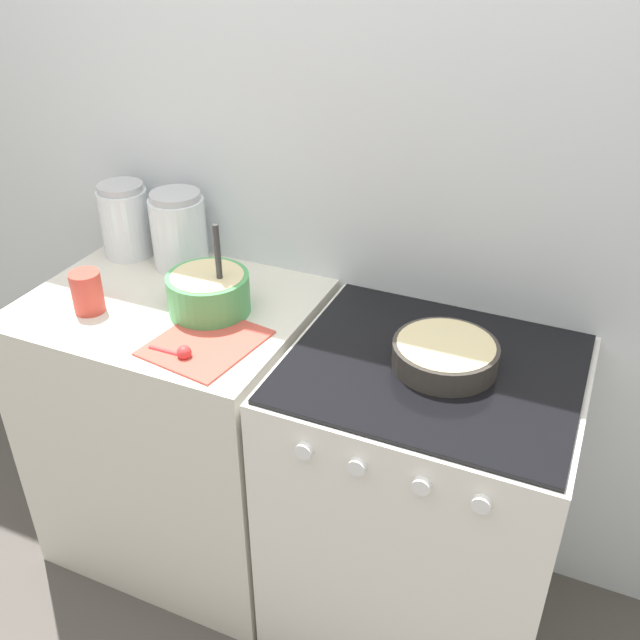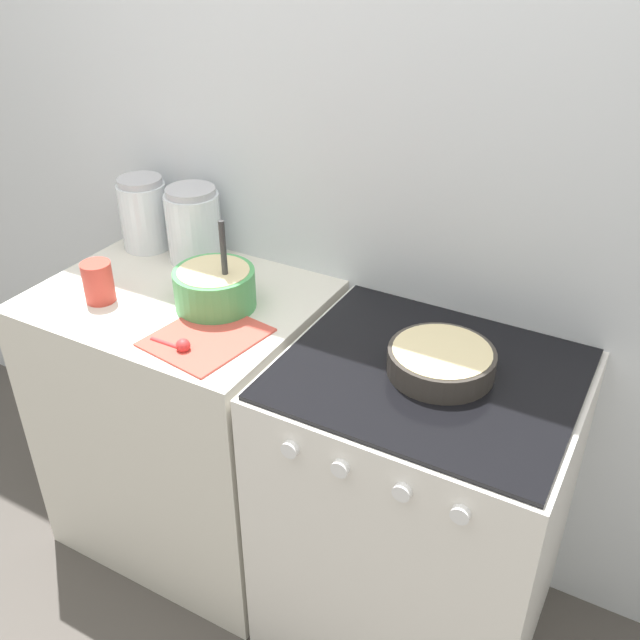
# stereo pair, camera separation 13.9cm
# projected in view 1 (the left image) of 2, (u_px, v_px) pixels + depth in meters

# --- Properties ---
(wall_back) EXTENTS (4.55, 0.05, 2.40)m
(wall_back) POSITION_uv_depth(u_px,v_px,m) (344.00, 178.00, 1.93)
(wall_back) COLOR silver
(wall_back) RESTS_ON ground_plane
(countertop_cabinet) EXTENTS (0.77, 0.62, 0.90)m
(countertop_cabinet) POSITION_uv_depth(u_px,v_px,m) (183.00, 428.00, 2.20)
(countertop_cabinet) COLOR silver
(countertop_cabinet) RESTS_ON ground_plane
(stove) EXTENTS (0.71, 0.63, 0.90)m
(stove) POSITION_uv_depth(u_px,v_px,m) (420.00, 501.00, 1.94)
(stove) COLOR white
(stove) RESTS_ON ground_plane
(mixing_bowl) EXTENTS (0.22, 0.22, 0.26)m
(mixing_bowl) POSITION_uv_depth(u_px,v_px,m) (209.00, 291.00, 1.89)
(mixing_bowl) COLOR #4CA559
(mixing_bowl) RESTS_ON countertop_cabinet
(baking_pan) EXTENTS (0.25, 0.25, 0.06)m
(baking_pan) POSITION_uv_depth(u_px,v_px,m) (445.00, 354.00, 1.68)
(baking_pan) COLOR #38332D
(baking_pan) RESTS_ON stove
(storage_jar_left) EXTENTS (0.15, 0.15, 0.23)m
(storage_jar_left) POSITION_uv_depth(u_px,v_px,m) (126.00, 225.00, 2.17)
(storage_jar_left) COLOR silver
(storage_jar_left) RESTS_ON countertop_cabinet
(storage_jar_middle) EXTENTS (0.16, 0.16, 0.23)m
(storage_jar_middle) POSITION_uv_depth(u_px,v_px,m) (179.00, 235.00, 2.10)
(storage_jar_middle) COLOR silver
(storage_jar_middle) RESTS_ON countertop_cabinet
(tin_can) EXTENTS (0.08, 0.08, 0.11)m
(tin_can) POSITION_uv_depth(u_px,v_px,m) (87.00, 292.00, 1.89)
(tin_can) COLOR #CC3F33
(tin_can) RESTS_ON countertop_cabinet
(recipe_page) EXTENTS (0.28, 0.30, 0.01)m
(recipe_page) POSITION_uv_depth(u_px,v_px,m) (206.00, 343.00, 1.78)
(recipe_page) COLOR #CC4C3F
(recipe_page) RESTS_ON countertop_cabinet
(measuring_spoon) EXTENTS (0.12, 0.04, 0.04)m
(measuring_spoon) POSITION_uv_depth(u_px,v_px,m) (180.00, 352.00, 1.72)
(measuring_spoon) COLOR red
(measuring_spoon) RESTS_ON countertop_cabinet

